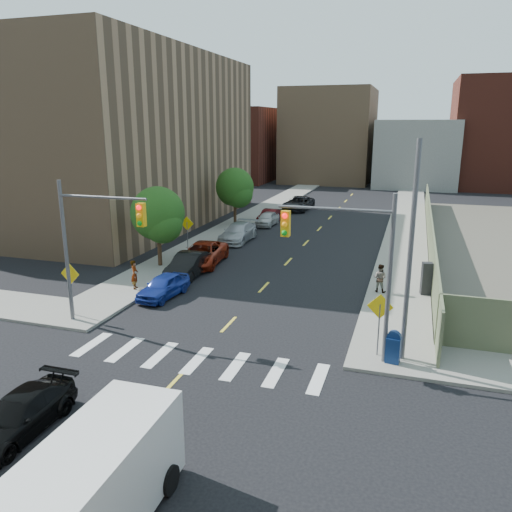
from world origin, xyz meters
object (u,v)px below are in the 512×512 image
Objects in this scene: parked_car_grey at (298,203)px; mailbox at (393,347)px; parked_car_red at (203,254)px; black_sedan at (19,415)px; parked_car_white at (267,219)px; cargo_van at (96,483)px; payphone at (426,278)px; parked_car_maroon at (269,216)px; pedestrian_west at (135,275)px; parked_car_black at (188,265)px; parked_car_silver at (238,233)px; parked_car_blue at (163,286)px; pedestrian_east at (380,278)px.

parked_car_grey reaches higher than mailbox.
parked_car_red is 1.27× the size of black_sedan.
cargo_van is (6.61, -36.86, 0.66)m from parked_car_white.
cargo_van is 21.48m from payphone.
cargo_van is at bearing -113.26° from mailbox.
parked_car_maroon is 35.66m from black_sedan.
parked_car_white reaches higher than black_sedan.
pedestrian_west is (-3.79, 13.32, 0.38)m from black_sedan.
pedestrian_west reaches higher than mailbox.
parked_car_grey is 46.72m from cargo_van.
cargo_van is at bearing -72.49° from parked_car_black.
parked_car_maroon is at bearing -92.52° from parked_car_grey.
payphone is at bearing -47.93° from parked_car_maroon.
mailbox is (13.35, -18.86, 0.06)m from parked_car_silver.
parked_car_black is at bearing 153.31° from mailbox.
parked_car_maroon is at bearing 99.10° from cargo_van.
parked_car_grey is at bearing 90.70° from black_sedan.
parked_car_red is 6.59m from pedestrian_west.
parked_car_blue is 0.70× the size of parked_car_red.
parked_car_maroon is (-0.18, 1.38, -0.01)m from parked_car_white.
payphone is (14.47, 0.50, 0.33)m from parked_car_black.
pedestrian_east is (12.17, -2.68, 0.21)m from parked_car_red.
parked_car_silver is at bearing -27.45° from pedestrian_west.
parked_car_red is at bearing -87.33° from parked_car_maroon.
mailbox is at bearing -35.21° from parked_car_black.
parked_car_maroon is at bearing 99.09° from parked_car_white.
parked_car_maroon is at bearing -25.75° from pedestrian_west.
pedestrian_west is at bearing -177.33° from payphone.
parked_car_white is 22.04m from payphone.
pedestrian_east is at bearing -1.13° from parked_car_black.
parked_car_maroon is 2.42× the size of pedestrian_east.
parked_car_maroon is at bearing 96.52° from parked_car_blue.
parked_car_black reaches higher than parked_car_white.
cargo_van is 4.07× the size of mailbox.
parked_car_maroon is at bearing -44.82° from pedestrian_east.
payphone reaches higher than pedestrian_west.
black_sedan is at bearing -85.13° from parked_car_white.
parked_car_maroon is 22.36m from pedestrian_west.
cargo_van is 12.58m from mailbox.
pedestrian_west is at bearing -95.86° from parked_car_silver.
cargo_van is at bearing 87.85° from pedestrian_east.
pedestrian_east reaches higher than parked_car_black.
parked_car_blue is 12.97m from black_sedan.
parked_car_black is at bearing 108.23° from cargo_van.
parked_car_grey is 0.99× the size of cargo_van.
payphone is at bearing -14.41° from parked_car_red.
parked_car_white is (0.20, 17.29, -0.08)m from parked_car_black.
parked_car_grey is 3.24× the size of pedestrian_west.
parked_car_red is 17.61m from mailbox.
parked_car_silver is 2.80× the size of payphone.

